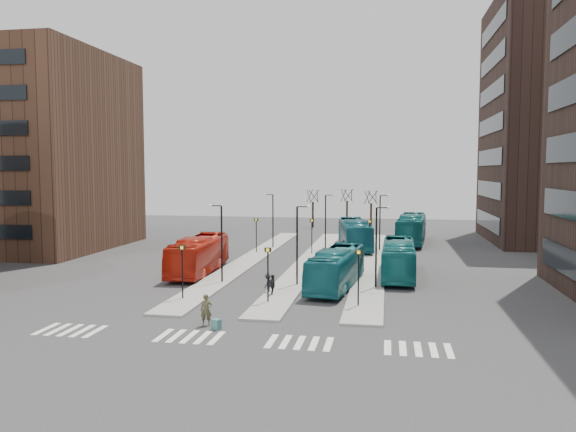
% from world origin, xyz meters
% --- Properties ---
extents(ground, '(160.00, 160.00, 0.00)m').
position_xyz_m(ground, '(0.00, 0.00, 0.00)').
color(ground, '#2C2C2F').
rests_on(ground, ground).
extents(island_left, '(2.50, 45.00, 0.15)m').
position_xyz_m(island_left, '(-4.00, 30.00, 0.07)').
color(island_left, gray).
rests_on(island_left, ground).
extents(island_mid, '(2.50, 45.00, 0.15)m').
position_xyz_m(island_mid, '(2.00, 30.00, 0.07)').
color(island_mid, gray).
rests_on(island_mid, ground).
extents(island_right, '(2.50, 45.00, 0.15)m').
position_xyz_m(island_right, '(8.00, 30.00, 0.07)').
color(island_right, gray).
rests_on(island_right, ground).
extents(suitcase, '(0.58, 0.53, 0.60)m').
position_xyz_m(suitcase, '(0.01, 5.54, 0.30)').
color(suitcase, '#1D1A91').
rests_on(suitcase, ground).
extents(red_bus, '(3.22, 11.47, 3.16)m').
position_xyz_m(red_bus, '(-6.71, 22.06, 1.58)').
color(red_bus, red).
rests_on(red_bus, ground).
extents(teal_bus_a, '(3.78, 10.96, 2.99)m').
position_xyz_m(teal_bus_a, '(5.64, 18.01, 1.50)').
color(teal_bus_a, '#15616B').
rests_on(teal_bus_a, ground).
extents(teal_bus_b, '(4.68, 12.34, 3.36)m').
position_xyz_m(teal_bus_b, '(5.80, 39.15, 1.68)').
color(teal_bus_b, '#155B69').
rests_on(teal_bus_b, ground).
extents(teal_bus_c, '(2.76, 11.08, 3.07)m').
position_xyz_m(teal_bus_c, '(10.36, 23.22, 1.54)').
color(teal_bus_c, '#156A6C').
rests_on(teal_bus_c, ground).
extents(teal_bus_d, '(4.19, 12.97, 3.55)m').
position_xyz_m(teal_bus_d, '(12.32, 45.40, 1.77)').
color(teal_bus_d, '#136162').
rests_on(teal_bus_d, ground).
extents(traveller, '(0.77, 0.61, 1.83)m').
position_xyz_m(traveller, '(-0.79, 6.22, 0.91)').
color(traveller, '#4A472C').
rests_on(traveller, ground).
extents(commuter_a, '(0.82, 0.70, 1.50)m').
position_xyz_m(commuter_a, '(-6.83, 17.83, 0.75)').
color(commuter_a, black).
rests_on(commuter_a, ground).
extents(commuter_b, '(0.47, 0.95, 1.56)m').
position_xyz_m(commuter_b, '(1.47, 14.22, 0.78)').
color(commuter_b, black).
rests_on(commuter_b, ground).
extents(commuter_c, '(0.74, 1.05, 1.47)m').
position_xyz_m(commuter_c, '(0.94, 15.04, 0.74)').
color(commuter_c, black).
rests_on(commuter_c, ground).
extents(crosswalk_stripes, '(22.35, 2.40, 0.01)m').
position_xyz_m(crosswalk_stripes, '(1.75, 4.00, 0.01)').
color(crosswalk_stripes, silver).
rests_on(crosswalk_stripes, ground).
extents(office_block, '(25.00, 20.12, 22.00)m').
position_xyz_m(office_block, '(-34.00, 33.98, 11.00)').
color(office_block, '#4F3324').
rests_on(office_block, ground).
extents(sign_poles, '(12.45, 22.12, 3.65)m').
position_xyz_m(sign_poles, '(1.60, 23.00, 2.41)').
color(sign_poles, black).
rests_on(sign_poles, ground).
extents(lamp_posts, '(14.04, 20.24, 6.12)m').
position_xyz_m(lamp_posts, '(2.64, 28.00, 3.58)').
color(lamp_posts, black).
rests_on(lamp_posts, ground).
extents(bare_trees, '(10.97, 8.14, 5.90)m').
position_xyz_m(bare_trees, '(2.67, 62.67, 2.72)').
color(bare_trees, black).
rests_on(bare_trees, ground).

